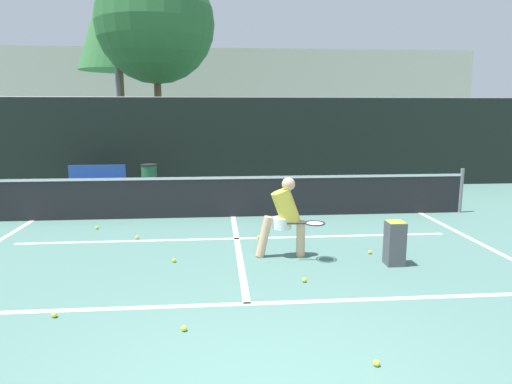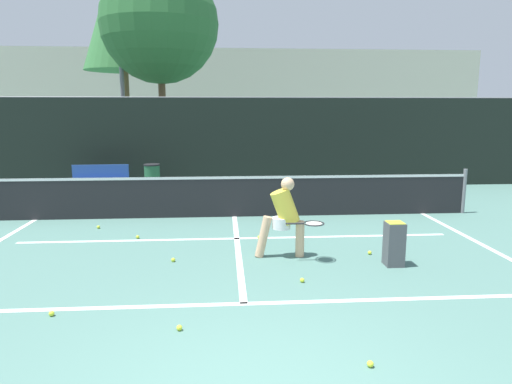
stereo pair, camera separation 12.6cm
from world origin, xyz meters
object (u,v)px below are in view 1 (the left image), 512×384
at_px(player_practicing, 285,215).
at_px(courtside_bench, 97,179).
at_px(ball_hopper, 395,242).
at_px(trash_bin, 149,179).
at_px(parked_car, 107,159).

distance_m(player_practicing, courtside_bench, 7.72).
height_order(player_practicing, ball_hopper, player_practicing).
distance_m(ball_hopper, trash_bin, 8.21).
distance_m(courtside_bench, parked_car, 4.45).
height_order(trash_bin, parked_car, parked_car).
relative_size(player_practicing, courtside_bench, 0.83).
bearing_deg(player_practicing, ball_hopper, -16.46).
height_order(courtside_bench, trash_bin, trash_bin).
bearing_deg(courtside_bench, trash_bin, -4.34).
relative_size(ball_hopper, courtside_bench, 0.43).
xyz_separation_m(player_practicing, parked_car, (-5.32, 10.56, -0.16)).
height_order(player_practicing, parked_car, player_practicing).
bearing_deg(trash_bin, courtside_bench, 177.82).
xyz_separation_m(player_practicing, trash_bin, (-3.11, 6.11, -0.28)).
xyz_separation_m(ball_hopper, parked_car, (-7.01, 11.11, 0.20)).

